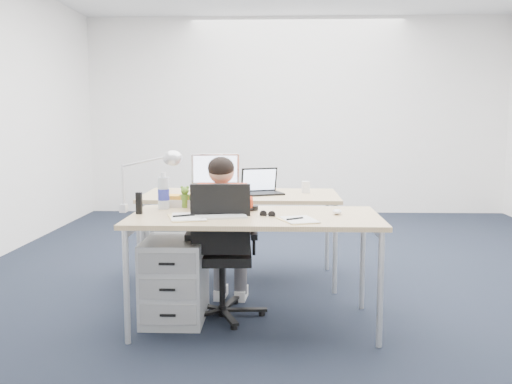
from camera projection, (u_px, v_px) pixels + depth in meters
floor at (309, 277)px, 4.89m from camera, size 7.00×7.00×0.00m
room at (311, 74)px, 4.68m from camera, size 6.02×7.02×2.80m
desk_near at (255, 222)px, 3.66m from camera, size 1.60×0.80×0.73m
desk_far at (241, 199)px, 4.72m from camera, size 1.60×0.80×0.73m
office_chair at (222, 279)px, 3.85m from camera, size 0.62×0.62×0.93m
seated_person at (225, 233)px, 3.97m from camera, size 0.34×0.60×1.08m
drawer_pedestal_near at (175, 280)px, 3.81m from camera, size 0.40×0.50×0.55m
drawer_pedestal_far at (168, 249)px, 4.72m from camera, size 0.40×0.50×0.55m
silver_laptop at (216, 181)px, 3.97m from camera, size 0.38×0.31×0.36m
wireless_keyboard at (223, 217)px, 3.55m from camera, size 0.31×0.19×0.01m
computer_mouse at (337, 212)px, 3.68m from camera, size 0.06×0.10×0.03m
headphones at (243, 208)px, 3.85m from camera, size 0.21×0.17×0.03m
can_koozie at (199, 202)px, 3.82m from camera, size 0.09×0.09×0.12m
water_bottle at (164, 191)px, 3.90m from camera, size 0.10×0.10×0.25m
bear_figurine at (185, 197)px, 3.97m from camera, size 0.08×0.06×0.15m
book_stack at (179, 201)px, 4.02m from camera, size 0.22×0.19×0.08m
cordless_phone at (139, 203)px, 3.68m from camera, size 0.04×0.03×0.14m
papers_left at (187, 217)px, 3.54m from camera, size 0.27×0.34×0.01m
papers_right at (298, 220)px, 3.45m from camera, size 0.26×0.31×0.01m
sunglasses at (268, 214)px, 3.61m from camera, size 0.12×0.08×0.02m
desk_lamp at (142, 180)px, 3.75m from camera, size 0.39×0.20×0.43m
dark_laptop at (263, 181)px, 4.66m from camera, size 0.39×0.39×0.22m
far_cup at (306, 187)px, 4.77m from camera, size 0.09×0.09×0.10m
far_papers at (204, 190)px, 4.93m from camera, size 0.35×0.39×0.01m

